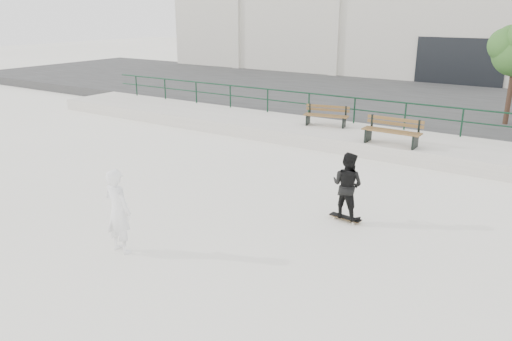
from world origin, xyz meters
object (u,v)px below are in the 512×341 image
Objects in this scene: bench_right at (392,131)px; skateboard at (345,218)px; standing_skater at (347,185)px; seated_skater at (118,211)px; bench_left at (326,116)px.

skateboard is at bearing -80.70° from bench_right.
standing_skater is 0.89× the size of seated_skater.
skateboard is 0.45× the size of seated_skater.
bench_right reaches higher than skateboard.
bench_right is at bearing -74.88° from standing_skater.
bench_right is at bearing 104.08° from skateboard.
standing_skater is at bearing -126.47° from seated_skater.
skateboard is at bearing -126.47° from seated_skater.
bench_left is at bearing -84.22° from seated_skater.
seated_skater reaches higher than bench_left.
bench_right is at bearing -101.58° from seated_skater.
bench_left is at bearing 124.77° from skateboard.
bench_right is 9.89m from seated_skater.
bench_right is 1.08× the size of seated_skater.
seated_skater is at bearing -103.29° from bench_right.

